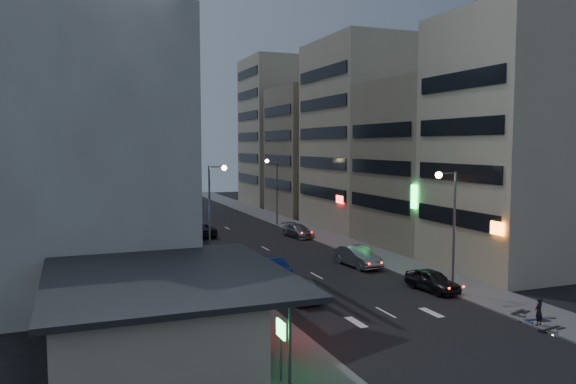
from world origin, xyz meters
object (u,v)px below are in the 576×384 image
parked_car_right_near (432,280)px  road_car_blue (269,268)px  parked_car_right_far (298,231)px  person (539,311)px  parked_car_right_mid (358,257)px  scooter_black_b (521,299)px  parked_car_left (200,229)px  scooter_blue (545,308)px  scooter_silver_a (551,307)px  scooter_silver_b (521,300)px  road_car_silver (299,287)px  scooter_black_a (558,315)px

parked_car_right_near → road_car_blue: road_car_blue is taller
parked_car_right_far → person: person is taller
parked_car_right_mid → parked_car_right_far: bearing=80.8°
parked_car_right_far → scooter_black_b: (2.17, -29.69, 0.07)m
parked_car_left → scooter_black_b: bearing=106.7°
road_car_blue → person: person is taller
parked_car_right_mid → person: bearing=-89.2°
parked_car_left → scooter_blue: 37.88m
scooter_silver_a → scooter_blue: scooter_blue is taller
road_car_blue → scooter_black_b: size_ratio=2.38×
parked_car_left → scooter_silver_b: 36.16m
road_car_silver → scooter_silver_b: road_car_silver is taller
scooter_black_a → scooter_silver_b: scooter_silver_b is taller
person → parked_car_right_near: bearing=-99.8°
person → scooter_blue: size_ratio=0.78×
road_car_silver → scooter_black_b: bearing=152.4°
person → scooter_black_a: person is taller
parked_car_left → parked_car_right_far: (9.65, -4.47, -0.08)m
parked_car_right_mid → road_car_blue: bearing=-175.7°
road_car_silver → scooter_black_b: (11.16, -7.46, 0.01)m
parked_car_left → road_car_blue: 21.11m
parked_car_right_mid → scooter_blue: parked_car_right_mid is taller
road_car_blue → parked_car_left: bearing=-90.7°
scooter_black_b → parked_car_right_mid: bearing=-10.3°
road_car_blue → scooter_silver_a: 18.92m
parked_car_right_far → parked_car_right_near: bearing=-96.4°
parked_car_right_mid → parked_car_left: parked_car_right_mid is taller
road_car_silver → person: bearing=140.6°
person → scooter_silver_b: size_ratio=0.80×
scooter_silver_a → scooter_black_a: bearing=149.0°
person → scooter_silver_a: size_ratio=0.90×
parked_car_right_far → scooter_black_a: (1.79, -32.73, -0.00)m
road_car_blue → scooter_blue: bearing=124.8°
parked_car_left → scooter_blue: bearing=105.7°
road_car_blue → road_car_silver: 5.60m
scooter_blue → parked_car_left: bearing=29.5°
parked_car_right_far → scooter_silver_b: size_ratio=2.48×
road_car_blue → scooter_silver_b: 17.26m
parked_car_right_far → road_car_blue: (-9.11, -16.63, 0.12)m
parked_car_left → scooter_blue: parked_car_left is taller
parked_car_right_near → scooter_black_b: bearing=-77.6°
parked_car_right_mid → scooter_silver_b: 14.80m
scooter_silver_b → scooter_black_b: bearing=58.5°
parked_car_right_mid → scooter_black_b: 14.80m
scooter_silver_a → scooter_silver_b: 1.75m
scooter_blue → scooter_silver_a: bearing=-61.5°
scooter_silver_a → parked_car_right_near: bearing=25.2°
parked_car_right_near → person: bearing=-91.7°
scooter_blue → scooter_black_b: scooter_black_b is taller
parked_car_right_far → scooter_silver_a: parked_car_right_far is taller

